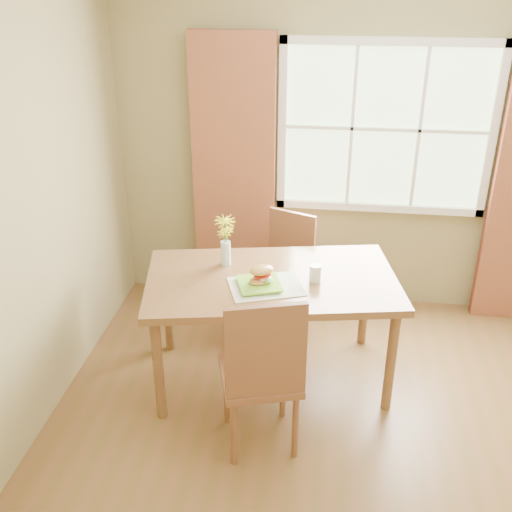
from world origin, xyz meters
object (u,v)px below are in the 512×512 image
object	(u,v)px
dining_table	(272,289)
chair_near	(262,370)
chair_far	(285,267)
water_glass	(315,274)
croissant_sandwich	(261,275)
flower_vase	(225,236)

from	to	relation	value
dining_table	chair_near	world-z (taller)	chair_near
chair_far	water_glass	xyz separation A→B (m)	(0.25, -0.70, 0.33)
croissant_sandwich	water_glass	world-z (taller)	croissant_sandwich
chair_far	dining_table	bearing A→B (deg)	-69.87
chair_near	flower_vase	distance (m)	1.02
dining_table	chair_far	distance (m)	0.72
chair_far	water_glass	size ratio (longest dim) A/B	8.21
flower_vase	chair_near	bearing A→B (deg)	-67.50
croissant_sandwich	flower_vase	xyz separation A→B (m)	(-0.27, 0.27, 0.13)
dining_table	chair_far	size ratio (longest dim) A/B	1.89
dining_table	croissant_sandwich	distance (m)	0.21
croissant_sandwich	water_glass	size ratio (longest dim) A/B	1.73
chair_near	chair_far	xyz separation A→B (m)	(0.00, 1.40, -0.07)
chair_far	water_glass	distance (m)	0.82
croissant_sandwich	dining_table	bearing A→B (deg)	31.37
chair_far	chair_near	bearing A→B (deg)	-67.49
dining_table	flower_vase	distance (m)	0.46
chair_near	water_glass	bearing A→B (deg)	53.35
flower_vase	chair_far	bearing A→B (deg)	56.59
dining_table	croissant_sandwich	size ratio (longest dim) A/B	8.96
dining_table	chair_far	world-z (taller)	chair_far
dining_table	chair_near	bearing A→B (deg)	-98.62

